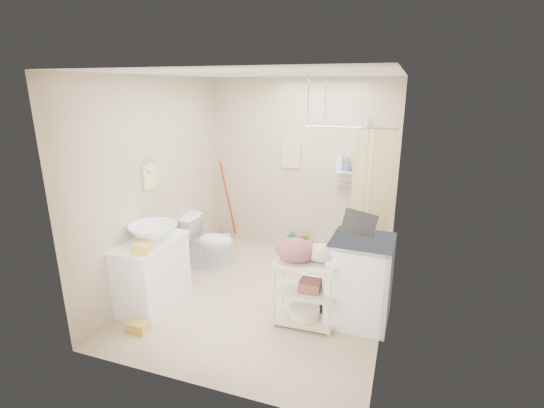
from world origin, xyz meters
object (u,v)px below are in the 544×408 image
at_px(vanity, 153,273).
at_px(toilet, 209,241).
at_px(washing_machine, 360,280).
at_px(laundry_rack, 305,286).

relative_size(vanity, toilet, 1.23).
height_order(toilet, washing_machine, washing_machine).
xyz_separation_m(vanity, toilet, (0.12, 1.16, -0.03)).
xyz_separation_m(vanity, washing_machine, (2.30, 0.48, 0.07)).
bearing_deg(vanity, toilet, 84.47).
xyz_separation_m(washing_machine, laundry_rack, (-0.54, -0.28, -0.03)).
bearing_deg(laundry_rack, vanity, -174.91).
relative_size(toilet, washing_machine, 0.79).
height_order(vanity, toilet, vanity).
bearing_deg(laundry_rack, washing_machine, 26.67).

